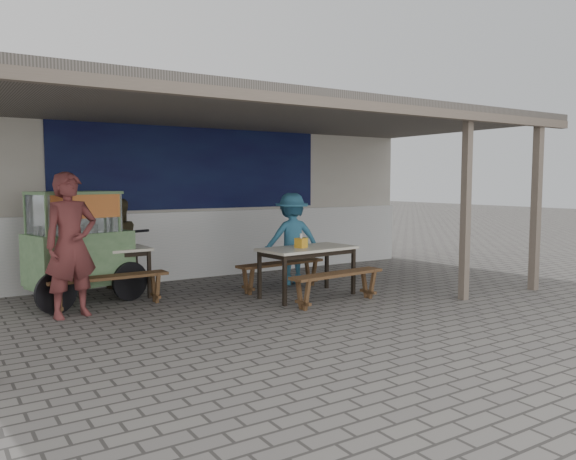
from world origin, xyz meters
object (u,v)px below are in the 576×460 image
at_px(vendor_cart, 79,243).
at_px(bench_right_wall, 281,269).
at_px(patron_right_table, 292,239).
at_px(table_right, 307,252).
at_px(bench_left_street, 109,284).
at_px(tissue_box, 301,243).
at_px(table_left, 95,255).
at_px(donation_box, 302,242).
at_px(patron_wall_side, 118,244).
at_px(patron_street_side, 71,245).
at_px(condiment_jar, 112,245).
at_px(bench_right_street, 337,280).
at_px(bench_left_wall, 84,271).
at_px(condiment_bowl, 80,248).

bearing_deg(vendor_cart, bench_right_wall, -29.64).
relative_size(bench_right_wall, patron_right_table, 1.02).
bearing_deg(vendor_cart, table_right, -40.66).
distance_m(bench_left_street, tissue_box, 2.79).
distance_m(table_left, bench_left_street, 0.73).
height_order(patron_right_table, donation_box, patron_right_table).
relative_size(bench_left_street, patron_wall_side, 1.12).
height_order(table_left, patron_street_side, patron_street_side).
distance_m(patron_wall_side, donation_box, 3.01).
height_order(table_right, bench_right_wall, table_right).
relative_size(patron_right_table, condiment_jar, 19.17).
bearing_deg(table_right, condiment_jar, 142.96).
height_order(table_right, tissue_box, tissue_box).
height_order(vendor_cart, condiment_jar, vendor_cart).
height_order(table_right, bench_right_street, table_right).
bearing_deg(table_right, bench_right_street, -90.00).
relative_size(bench_left_street, vendor_cart, 0.86).
xyz_separation_m(patron_right_table, donation_box, (-0.31, -0.75, 0.04)).
bearing_deg(bench_left_wall, tissue_box, -39.72).
height_order(bench_left_wall, vendor_cart, vendor_cart).
distance_m(bench_right_street, condiment_jar, 3.41).
bearing_deg(condiment_bowl, patron_street_side, -108.14).
height_order(table_left, donation_box, donation_box).
bearing_deg(condiment_bowl, bench_right_wall, -17.96).
xyz_separation_m(table_left, vendor_cart, (-0.25, -0.11, 0.20)).
xyz_separation_m(donation_box, condiment_bowl, (-2.99, 1.36, -0.04)).
height_order(table_left, vendor_cart, vendor_cart).
xyz_separation_m(table_right, condiment_bowl, (-2.94, 1.59, 0.10)).
height_order(bench_left_street, bench_left_wall, same).
relative_size(table_right, donation_box, 8.39).
bearing_deg(vendor_cart, condiment_bowl, 56.94).
distance_m(bench_right_wall, condiment_jar, 2.63).
relative_size(bench_right_street, patron_wall_side, 1.08).
xyz_separation_m(tissue_box, condiment_jar, (-2.38, 1.54, -0.03)).
relative_size(bench_left_street, bench_left_wall, 1.00).
bearing_deg(condiment_bowl, vendor_cart, -106.50).
distance_m(bench_right_wall, patron_wall_side, 2.68).
relative_size(bench_right_wall, tissue_box, 10.87).
bearing_deg(bench_left_wall, table_left, -90.00).
bearing_deg(patron_right_table, vendor_cart, 9.21).
xyz_separation_m(bench_left_street, bench_right_wall, (2.68, -0.15, -0.00)).
distance_m(bench_right_street, vendor_cart, 3.70).
bearing_deg(bench_right_wall, bench_left_wall, 146.69).
distance_m(table_left, vendor_cart, 0.34).
relative_size(patron_street_side, tissue_box, 12.84).
bearing_deg(condiment_bowl, bench_left_wall, 72.46).
xyz_separation_m(bench_right_street, patron_right_table, (0.30, 1.65, 0.43)).
height_order(bench_right_street, bench_right_wall, same).
bearing_deg(patron_wall_side, bench_right_street, 122.95).
bearing_deg(table_left, condiment_bowl, 141.78).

